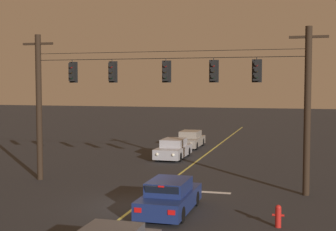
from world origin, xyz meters
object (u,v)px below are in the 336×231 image
object	(u,v)px
car_waiting_near_lane	(170,197)
car_oncoming_lead	(173,149)
traffic_light_centre	(166,71)
traffic_light_right_inner	(213,71)
fire_hydrant	(278,216)
traffic_light_left_inner	(112,72)
car_oncoming_trailing	(190,140)
traffic_light_leftmost	(72,72)
traffic_light_rightmost	(257,71)

from	to	relation	value
car_waiting_near_lane	car_oncoming_lead	world-z (taller)	same
traffic_light_centre	traffic_light_right_inner	bearing A→B (deg)	0.00
car_waiting_near_lane	fire_hydrant	size ratio (longest dim) A/B	5.15
traffic_light_left_inner	traffic_light_centre	xyz separation A→B (m)	(2.93, 0.00, 0.00)
traffic_light_centre	car_oncoming_trailing	bearing A→B (deg)	98.14
traffic_light_leftmost	car_oncoming_trailing	world-z (taller)	traffic_light_leftmost
traffic_light_leftmost	car_waiting_near_lane	distance (m)	9.74
car_waiting_near_lane	traffic_light_rightmost	bearing A→B (deg)	56.84
traffic_light_left_inner	car_oncoming_trailing	xyz separation A→B (m)	(0.70, 15.56, -5.29)
car_waiting_near_lane	traffic_light_leftmost	bearing A→B (deg)	144.93
traffic_light_rightmost	fire_hydrant	bearing A→B (deg)	-76.71
traffic_light_rightmost	traffic_light_centre	bearing A→B (deg)	180.00
traffic_light_leftmost	fire_hydrant	bearing A→B (deg)	-26.78
car_oncoming_lead	fire_hydrant	distance (m)	16.97
car_waiting_near_lane	traffic_light_centre	bearing A→B (deg)	107.45
traffic_light_left_inner	fire_hydrant	xyz separation A→B (m)	(8.80, -5.59, -5.50)
traffic_light_left_inner	traffic_light_centre	world-z (taller)	same
traffic_light_leftmost	traffic_light_rightmost	distance (m)	9.76
car_oncoming_lead	car_oncoming_trailing	distance (m)	6.16
traffic_light_right_inner	traffic_light_rightmost	bearing A→B (deg)	0.00
car_oncoming_trailing	fire_hydrant	distance (m)	22.65
fire_hydrant	traffic_light_left_inner	bearing A→B (deg)	147.54
car_oncoming_lead	traffic_light_left_inner	bearing A→B (deg)	-95.18
traffic_light_centre	car_oncoming_trailing	size ratio (longest dim) A/B	0.28
traffic_light_left_inner	fire_hydrant	distance (m)	11.78
car_oncoming_lead	fire_hydrant	xyz separation A→B (m)	(7.94, -15.00, -0.21)
car_oncoming_trailing	car_oncoming_lead	bearing A→B (deg)	-88.58
traffic_light_left_inner	car_waiting_near_lane	distance (m)	8.33
traffic_light_left_inner	traffic_light_leftmost	bearing A→B (deg)	180.00
traffic_light_left_inner	traffic_light_centre	bearing A→B (deg)	0.00
fire_hydrant	car_oncoming_trailing	bearing A→B (deg)	110.94
fire_hydrant	car_oncoming_lead	bearing A→B (deg)	117.90
traffic_light_leftmost	fire_hydrant	world-z (taller)	traffic_light_leftmost
traffic_light_right_inner	car_oncoming_trailing	bearing A→B (deg)	106.70
car_waiting_near_lane	car_oncoming_lead	bearing A→B (deg)	104.13
traffic_light_leftmost	car_oncoming_lead	world-z (taller)	traffic_light_leftmost
traffic_light_leftmost	car_oncoming_trailing	bearing A→B (deg)	79.12
traffic_light_right_inner	car_oncoming_lead	xyz separation A→B (m)	(-4.51, 9.41, -5.29)
traffic_light_leftmost	traffic_light_centre	world-z (taller)	same
car_waiting_near_lane	car_oncoming_lead	size ratio (longest dim) A/B	0.98
car_oncoming_trailing	car_waiting_near_lane	bearing A→B (deg)	-79.64
car_oncoming_lead	car_oncoming_trailing	bearing A→B (deg)	91.42
traffic_light_left_inner	car_oncoming_trailing	bearing A→B (deg)	87.42
traffic_light_leftmost	traffic_light_rightmost	bearing A→B (deg)	0.00
traffic_light_left_inner	car_oncoming_lead	world-z (taller)	traffic_light_left_inner
traffic_light_left_inner	traffic_light_right_inner	size ratio (longest dim) A/B	1.00
traffic_light_rightmost	fire_hydrant	distance (m)	7.95
traffic_light_right_inner	car_oncoming_lead	size ratio (longest dim) A/B	0.28
traffic_light_centre	fire_hydrant	world-z (taller)	traffic_light_centre
traffic_light_centre	car_oncoming_lead	bearing A→B (deg)	102.44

